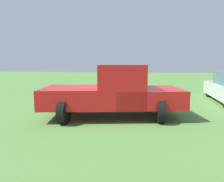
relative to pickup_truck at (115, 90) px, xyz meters
name	(u,v)px	position (x,y,z in m)	size (l,w,h in m)	color
ground_plane	(121,115)	(0.20, -0.18, -0.92)	(80.00, 80.00, 0.00)	#54843D
pickup_truck	(115,90)	(0.00, 0.00, 0.00)	(2.90, 4.93, 1.79)	black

